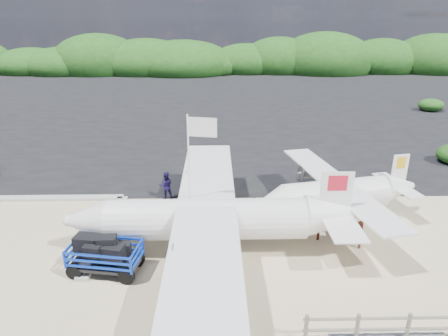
% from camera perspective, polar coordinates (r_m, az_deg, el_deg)
% --- Properties ---
extents(ground, '(160.00, 160.00, 0.00)m').
position_cam_1_polar(ground, '(16.76, -2.49, -11.66)').
color(ground, beige).
extents(asphalt_apron, '(90.00, 50.00, 0.04)m').
position_cam_1_polar(asphalt_apron, '(45.02, -1.72, 9.45)').
color(asphalt_apron, '#B2B2B2').
rests_on(asphalt_apron, ground).
extents(lagoon, '(9.00, 7.00, 0.40)m').
position_cam_1_polar(lagoon, '(20.34, -28.94, -8.24)').
color(lagoon, '#B2B2B2').
rests_on(lagoon, ground).
extents(vegetation_band, '(124.00, 8.00, 4.40)m').
position_cam_1_polar(vegetation_band, '(69.69, -1.56, 13.59)').
color(vegetation_band, '#B2B2B2').
rests_on(vegetation_band, ground).
extents(baggage_cart, '(3.00, 2.02, 1.39)m').
position_cam_1_polar(baggage_cart, '(16.13, -16.34, -14.05)').
color(baggage_cart, '#0C35BC').
rests_on(baggage_cart, ground).
extents(flagpole, '(1.20, 0.69, 5.61)m').
position_cam_1_polar(flagpole, '(17.12, -4.65, -10.93)').
color(flagpole, white).
rests_on(flagpole, ground).
extents(signboard, '(1.83, 0.96, 1.59)m').
position_cam_1_polar(signboard, '(17.84, 15.96, -10.34)').
color(signboard, '#501F17').
rests_on(signboard, ground).
extents(crew_a, '(0.77, 0.60, 1.87)m').
position_cam_1_polar(crew_a, '(18.05, -0.18, -5.68)').
color(crew_a, '#191244').
rests_on(crew_a, ground).
extents(crew_b, '(0.82, 0.69, 1.49)m').
position_cam_1_polar(crew_b, '(21.00, -8.28, -2.48)').
color(crew_b, '#191244').
rests_on(crew_b, ground).
extents(crew_c, '(0.97, 0.43, 1.63)m').
position_cam_1_polar(crew_c, '(17.75, 4.31, -6.66)').
color(crew_c, '#191244').
rests_on(crew_c, ground).
extents(aircraft_large, '(14.53, 14.53, 4.36)m').
position_cam_1_polar(aircraft_large, '(41.71, 19.60, 7.31)').
color(aircraft_large, '#B2B2B2').
rests_on(aircraft_large, ground).
extents(aircraft_small, '(9.43, 9.43, 2.88)m').
position_cam_1_polar(aircraft_small, '(46.88, -13.72, 9.33)').
color(aircraft_small, '#B2B2B2').
rests_on(aircraft_small, ground).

